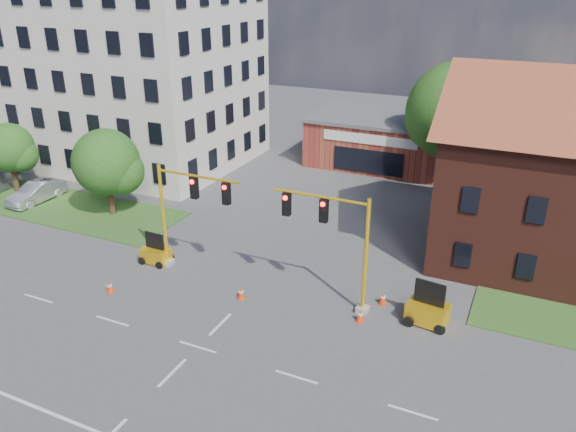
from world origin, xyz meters
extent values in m
plane|color=#47474A|center=(0.00, 0.00, 0.00)|extent=(120.00, 120.00, 0.00)
cube|color=#305620|center=(-20.00, 10.00, 0.04)|extent=(22.00, 6.00, 0.08)
cube|color=beige|center=(-20.00, 22.00, 10.00)|extent=(18.00, 15.00, 20.00)
cube|color=maroon|center=(0.00, 30.00, 2.00)|extent=(12.00, 8.00, 4.00)
cube|color=#4F4E50|center=(0.00, 30.00, 4.15)|extent=(12.40, 8.40, 0.30)
cube|color=silver|center=(0.00, 25.95, 3.20)|extent=(8.00, 0.10, 0.80)
cube|color=black|center=(0.00, 25.95, 1.30)|extent=(6.00, 0.10, 2.00)
cylinder|color=#312212|center=(6.50, 27.00, 2.10)|extent=(0.44, 0.44, 4.20)
sphere|color=#1F4A16|center=(6.50, 27.00, 5.92)|extent=(7.75, 7.75, 7.75)
sphere|color=#1F4A16|center=(8.05, 27.30, 4.97)|extent=(5.42, 5.42, 5.42)
cylinder|color=#312212|center=(-14.00, 10.50, 1.39)|extent=(0.44, 0.44, 2.77)
sphere|color=#1F4A16|center=(-14.00, 10.50, 3.91)|extent=(4.60, 4.60, 4.60)
sphere|color=#1F4A16|center=(-13.08, 10.80, 3.28)|extent=(3.22, 3.22, 3.22)
cylinder|color=#312212|center=(-24.00, 11.00, 1.26)|extent=(0.44, 0.44, 2.53)
sphere|color=#1F4A16|center=(-24.00, 11.00, 3.56)|extent=(3.75, 3.75, 3.75)
sphere|color=#1F4A16|center=(-23.25, 11.30, 2.98)|extent=(2.63, 2.63, 2.63)
cube|color=gray|center=(-6.00, 6.00, 0.15)|extent=(0.60, 0.60, 0.30)
cylinder|color=yellow|center=(-6.00, 6.00, 3.10)|extent=(0.20, 0.20, 6.20)
cylinder|color=yellow|center=(-3.50, 6.00, 5.90)|extent=(5.00, 0.14, 0.14)
cube|color=black|center=(-3.75, 6.00, 5.20)|extent=(0.40, 0.32, 1.20)
cube|color=black|center=(-1.75, 6.00, 5.20)|extent=(0.40, 0.32, 1.20)
sphere|color=#FF0C07|center=(-3.75, 5.82, 5.60)|extent=(0.24, 0.24, 0.24)
cube|color=gray|center=(6.00, 6.00, 0.15)|extent=(0.60, 0.60, 0.30)
cylinder|color=yellow|center=(6.00, 6.00, 3.10)|extent=(0.20, 0.20, 6.20)
cylinder|color=yellow|center=(3.50, 6.00, 5.90)|extent=(5.00, 0.14, 0.14)
cube|color=black|center=(3.75, 6.00, 5.20)|extent=(0.40, 0.32, 1.20)
cube|color=black|center=(1.75, 6.00, 5.20)|extent=(0.40, 0.32, 1.20)
sphere|color=#FF0C07|center=(3.75, 5.82, 5.60)|extent=(0.24, 0.24, 0.24)
cube|color=yellow|center=(-6.77, 5.93, 0.49)|extent=(1.64, 1.12, 0.81)
cube|color=black|center=(-6.77, 5.93, 1.44)|extent=(1.26, 0.14, 0.99)
cube|color=yellow|center=(9.18, 6.38, 0.59)|extent=(2.09, 1.53, 0.97)
cube|color=black|center=(9.18, 6.38, 1.72)|extent=(1.51, 0.32, 1.18)
cube|color=red|center=(-6.95, 2.09, 0.02)|extent=(0.38, 0.38, 0.04)
cone|color=red|center=(-6.95, 2.09, 0.35)|extent=(0.40, 0.40, 0.70)
cylinder|color=silver|center=(-6.95, 2.09, 0.42)|extent=(0.27, 0.27, 0.09)
cube|color=red|center=(-0.22, 4.51, 0.02)|extent=(0.38, 0.38, 0.04)
cone|color=red|center=(-0.22, 4.51, 0.35)|extent=(0.40, 0.40, 0.70)
cylinder|color=silver|center=(-0.22, 4.51, 0.42)|extent=(0.27, 0.27, 0.09)
cube|color=red|center=(6.15, 5.12, 0.02)|extent=(0.38, 0.38, 0.04)
cone|color=red|center=(6.15, 5.12, 0.35)|extent=(0.40, 0.40, 0.70)
cylinder|color=silver|center=(6.15, 5.12, 0.42)|extent=(0.27, 0.27, 0.09)
cube|color=red|center=(6.72, 7.14, 0.02)|extent=(0.38, 0.38, 0.04)
cone|color=red|center=(6.72, 7.14, 0.35)|extent=(0.40, 0.40, 0.70)
cylinder|color=silver|center=(6.72, 7.14, 0.42)|extent=(0.27, 0.27, 0.09)
imported|color=white|center=(10.60, 15.17, 0.78)|extent=(6.04, 3.70, 1.56)
imported|color=#9EA1A5|center=(-20.76, 10.02, 0.76)|extent=(1.65, 4.61, 1.51)
camera|label=1|loc=(12.71, -17.58, 15.91)|focal=35.00mm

